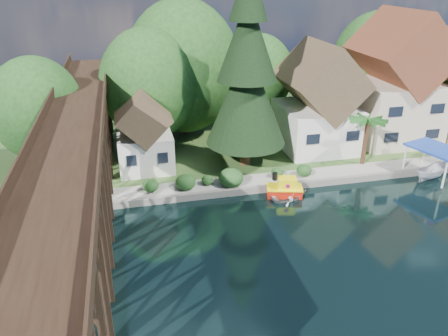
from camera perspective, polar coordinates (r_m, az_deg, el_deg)
The scene contains 15 objects.
ground at distance 32.82m, azimuth 11.64°, elevation -9.20°, with size 140.00×140.00×0.00m, color black.
bank at distance 62.37m, azimuth -1.04°, elevation 8.10°, with size 140.00×52.00×0.50m, color #2D5020.
seawall at distance 40.46m, azimuth 12.32°, elevation -1.90°, with size 60.00×0.40×0.62m, color slate.
promenade at distance 42.25m, azimuth 14.09°, elevation -0.57°, with size 50.00×2.60×0.06m, color gray.
trestle_bridge at distance 32.46m, azimuth -18.35°, elevation 0.37°, with size 4.12×44.18×9.30m.
house_left at distance 46.70m, azimuth 12.18°, elevation 8.10°, with size 7.64×8.64×11.02m.
house_center at distance 51.19m, azimuth 21.41°, elevation 9.89°, with size 8.65×9.18×13.89m.
shed at distance 41.52m, azimuth -10.36°, elevation 4.26°, with size 5.09×5.40×7.85m.
bg_trees at distance 48.85m, azimuth 3.26°, elevation 11.93°, with size 49.90×13.30×10.57m.
shrubs at distance 38.49m, azimuth -0.04°, elevation -1.19°, with size 15.76×2.47×1.70m.
conifer at distance 40.17m, azimuth 3.02°, elevation 12.27°, with size 7.52×7.52×18.53m.
palm_tree at distance 43.45m, azimuth 18.30°, elevation 5.76°, with size 4.34×4.34×4.99m.
tugboat at distance 38.14m, azimuth 7.96°, elevation -2.65°, with size 3.38×2.40×2.22m.
boat_white_a at distance 37.92m, azimuth 8.64°, elevation -3.39°, with size 2.47×3.46×0.72m, color silver.
boat_canopy at distance 44.86m, azimuth 25.64°, elevation 0.27°, with size 4.56×5.57×3.10m.
Camera 1 is at (-12.38, -24.50, 18.00)m, focal length 35.00 mm.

